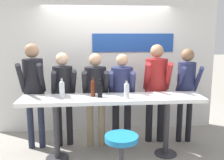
# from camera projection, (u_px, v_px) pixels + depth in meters

# --- Properties ---
(ground_plane) EXTENTS (40.00, 40.00, 0.00)m
(ground_plane) POSITION_uv_depth(u_px,v_px,m) (112.00, 156.00, 4.04)
(ground_plane) COLOR gray
(back_wall) EXTENTS (4.44, 0.12, 2.63)m
(back_wall) POSITION_uv_depth(u_px,v_px,m) (107.00, 66.00, 5.04)
(back_wall) COLOR silver
(back_wall) RESTS_ON ground_plane
(tasting_table) EXTENTS (2.84, 0.56, 0.99)m
(tasting_table) POSITION_uv_depth(u_px,v_px,m) (112.00, 106.00, 3.89)
(tasting_table) COLOR white
(tasting_table) RESTS_ON ground_plane
(bar_stool) EXTENTS (0.46, 0.46, 0.65)m
(bar_stool) POSITION_uv_depth(u_px,v_px,m) (121.00, 151.00, 3.28)
(bar_stool) COLOR #333338
(bar_stool) RESTS_ON ground_plane
(person_far_left) EXTENTS (0.41, 0.54, 1.81)m
(person_far_left) POSITION_uv_depth(u_px,v_px,m) (34.00, 84.00, 4.16)
(person_far_left) COLOR #23283D
(person_far_left) RESTS_ON ground_plane
(person_left) EXTENTS (0.47, 0.57, 1.65)m
(person_left) POSITION_uv_depth(u_px,v_px,m) (63.00, 89.00, 4.27)
(person_left) COLOR black
(person_left) RESTS_ON ground_plane
(person_center_left) EXTENTS (0.44, 0.53, 1.64)m
(person_center_left) POSITION_uv_depth(u_px,v_px,m) (95.00, 90.00, 4.27)
(person_center_left) COLOR gray
(person_center_left) RESTS_ON ground_plane
(person_center) EXTENTS (0.50, 0.58, 1.62)m
(person_center) POSITION_uv_depth(u_px,v_px,m) (122.00, 90.00, 4.33)
(person_center) COLOR black
(person_center) RESTS_ON ground_plane
(person_center_right) EXTENTS (0.51, 0.61, 1.78)m
(person_center_right) POSITION_uv_depth(u_px,v_px,m) (156.00, 83.00, 4.43)
(person_center_right) COLOR black
(person_center_right) RESTS_ON ground_plane
(person_right) EXTENTS (0.40, 0.52, 1.71)m
(person_right) POSITION_uv_depth(u_px,v_px,m) (186.00, 84.00, 4.42)
(person_right) COLOR black
(person_right) RESTS_ON ground_plane
(wine_bottle_0) EXTENTS (0.08, 0.08, 0.32)m
(wine_bottle_0) POSITION_uv_depth(u_px,v_px,m) (62.00, 88.00, 3.78)
(wine_bottle_0) COLOR #B7BCC1
(wine_bottle_0) RESTS_ON tasting_table
(wine_bottle_1) EXTENTS (0.08, 0.08, 0.28)m
(wine_bottle_1) POSITION_uv_depth(u_px,v_px,m) (127.00, 89.00, 3.77)
(wine_bottle_1) COLOR #B7BCC1
(wine_bottle_1) RESTS_ON tasting_table
(wine_bottle_2) EXTENTS (0.07, 0.07, 0.31)m
(wine_bottle_2) POSITION_uv_depth(u_px,v_px,m) (93.00, 87.00, 3.86)
(wine_bottle_2) COLOR #4C1E0F
(wine_bottle_2) RESTS_ON tasting_table
(wine_bottle_3) EXTENTS (0.07, 0.07, 0.29)m
(wine_bottle_3) POSITION_uv_depth(u_px,v_px,m) (100.00, 89.00, 3.82)
(wine_bottle_3) COLOR black
(wine_bottle_3) RESTS_ON tasting_table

